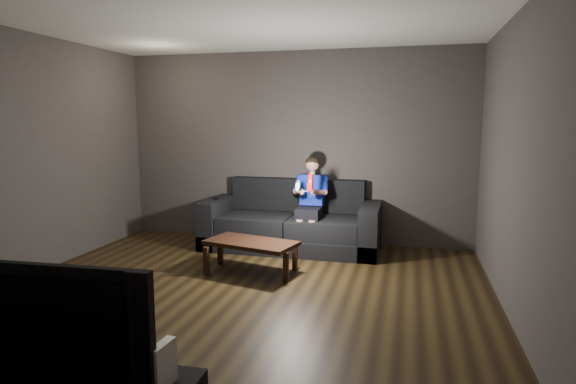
# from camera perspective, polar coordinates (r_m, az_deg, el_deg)

# --- Properties ---
(floor) EXTENTS (5.00, 5.00, 0.00)m
(floor) POSITION_cam_1_polar(r_m,az_deg,el_deg) (4.81, -6.44, -12.68)
(floor) COLOR black
(floor) RESTS_ON ground
(back_wall) EXTENTS (5.00, 0.04, 2.70)m
(back_wall) POSITION_cam_1_polar(r_m,az_deg,el_deg) (6.89, 0.74, 5.29)
(back_wall) COLOR #3D3635
(back_wall) RESTS_ON ground
(front_wall) EXTENTS (5.00, 0.04, 2.70)m
(front_wall) POSITION_cam_1_polar(r_m,az_deg,el_deg) (2.36, -28.87, -1.87)
(front_wall) COLOR #3D3635
(front_wall) RESTS_ON ground
(left_wall) EXTENTS (0.04, 5.00, 2.70)m
(left_wall) POSITION_cam_1_polar(r_m,az_deg,el_deg) (5.88, -30.17, 3.60)
(left_wall) COLOR #3D3635
(left_wall) RESTS_ON ground
(right_wall) EXTENTS (0.04, 5.00, 2.70)m
(right_wall) POSITION_cam_1_polar(r_m,az_deg,el_deg) (4.30, 26.18, 2.51)
(right_wall) COLOR #3D3635
(right_wall) RESTS_ON ground
(ceiling) EXTENTS (5.00, 5.00, 0.02)m
(ceiling) POSITION_cam_1_polar(r_m,az_deg,el_deg) (4.59, -7.03, 20.58)
(ceiling) COLOR beige
(ceiling) RESTS_ON back_wall
(sofa) EXTENTS (2.37, 1.02, 0.92)m
(sofa) POSITION_cam_1_polar(r_m,az_deg,el_deg) (6.60, 0.49, -4.07)
(sofa) COLOR black
(sofa) RESTS_ON floor
(child) EXTENTS (0.46, 0.56, 1.13)m
(child) POSITION_cam_1_polar(r_m,az_deg,el_deg) (6.40, 2.70, -0.31)
(child) COLOR black
(child) RESTS_ON sofa
(wii_remote_red) EXTENTS (0.06, 0.08, 0.21)m
(wii_remote_red) POSITION_cam_1_polar(r_m,az_deg,el_deg) (5.92, 2.69, 1.14)
(wii_remote_red) COLOR #E20703
(wii_remote_red) RESTS_ON child
(nunchuk_white) EXTENTS (0.08, 0.10, 0.15)m
(nunchuk_white) POSITION_cam_1_polar(r_m,az_deg,el_deg) (5.97, 1.16, 0.74)
(nunchuk_white) COLOR white
(nunchuk_white) RESTS_ON child
(wii_remote_black) EXTENTS (0.06, 0.15, 0.03)m
(wii_remote_black) POSITION_cam_1_polar(r_m,az_deg,el_deg) (6.78, -8.48, -0.72)
(wii_remote_black) COLOR black
(wii_remote_black) RESTS_ON sofa
(coffee_table) EXTENTS (1.12, 0.74, 0.37)m
(coffee_table) POSITION_cam_1_polar(r_m,az_deg,el_deg) (5.54, -4.39, -6.31)
(coffee_table) COLOR black
(coffee_table) RESTS_ON floor
(tv) EXTENTS (1.04, 0.19, 0.60)m
(tv) POSITION_cam_1_polar(r_m,az_deg,el_deg) (2.69, -24.77, -13.28)
(tv) COLOR black
(tv) RESTS_ON media_console
(wii_console) EXTENTS (0.07, 0.17, 0.22)m
(wii_console) POSITION_cam_1_polar(r_m,az_deg,el_deg) (2.50, -14.62, -19.25)
(wii_console) COLOR white
(wii_console) RESTS_ON media_console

